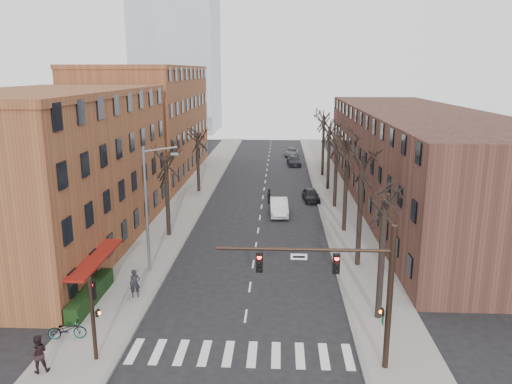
# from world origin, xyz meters

# --- Properties ---
(ground) EXTENTS (160.00, 160.00, 0.00)m
(ground) POSITION_xyz_m (0.00, 0.00, 0.00)
(ground) COLOR black
(ground) RESTS_ON ground
(sidewalk_left) EXTENTS (4.00, 90.00, 0.15)m
(sidewalk_left) POSITION_xyz_m (-8.00, 35.00, 0.07)
(sidewalk_left) COLOR gray
(sidewalk_left) RESTS_ON ground
(sidewalk_right) EXTENTS (4.00, 90.00, 0.15)m
(sidewalk_right) POSITION_xyz_m (8.00, 35.00, 0.07)
(sidewalk_right) COLOR gray
(sidewalk_right) RESTS_ON ground
(building_left_near) EXTENTS (12.00, 26.00, 12.00)m
(building_left_near) POSITION_xyz_m (-16.00, 15.00, 6.00)
(building_left_near) COLOR brown
(building_left_near) RESTS_ON ground
(building_left_far) EXTENTS (12.00, 28.00, 14.00)m
(building_left_far) POSITION_xyz_m (-16.00, 44.00, 7.00)
(building_left_far) COLOR brown
(building_left_far) RESTS_ON ground
(building_right) EXTENTS (12.00, 50.00, 10.00)m
(building_right) POSITION_xyz_m (16.00, 30.00, 5.00)
(building_right) COLOR #523026
(building_right) RESTS_ON ground
(awning_left) EXTENTS (1.20, 7.00, 0.15)m
(awning_left) POSITION_xyz_m (-9.40, 6.00, 0.00)
(awning_left) COLOR maroon
(awning_left) RESTS_ON ground
(hedge) EXTENTS (0.80, 6.00, 1.00)m
(hedge) POSITION_xyz_m (-9.50, 5.00, 0.65)
(hedge) COLOR black
(hedge) RESTS_ON sidewalk_left
(tree_right_a) EXTENTS (5.20, 5.20, 10.00)m
(tree_right_a) POSITION_xyz_m (7.60, 4.00, 0.00)
(tree_right_a) COLOR black
(tree_right_a) RESTS_ON ground
(tree_right_b) EXTENTS (5.20, 5.20, 10.80)m
(tree_right_b) POSITION_xyz_m (7.60, 12.00, 0.00)
(tree_right_b) COLOR black
(tree_right_b) RESTS_ON ground
(tree_right_c) EXTENTS (5.20, 5.20, 11.60)m
(tree_right_c) POSITION_xyz_m (7.60, 20.00, 0.00)
(tree_right_c) COLOR black
(tree_right_c) RESTS_ON ground
(tree_right_d) EXTENTS (5.20, 5.20, 10.00)m
(tree_right_d) POSITION_xyz_m (7.60, 28.00, 0.00)
(tree_right_d) COLOR black
(tree_right_d) RESTS_ON ground
(tree_right_e) EXTENTS (5.20, 5.20, 10.80)m
(tree_right_e) POSITION_xyz_m (7.60, 36.00, 0.00)
(tree_right_e) COLOR black
(tree_right_e) RESTS_ON ground
(tree_right_f) EXTENTS (5.20, 5.20, 11.60)m
(tree_right_f) POSITION_xyz_m (7.60, 44.00, 0.00)
(tree_right_f) COLOR black
(tree_right_f) RESTS_ON ground
(tree_left_a) EXTENTS (5.20, 5.20, 9.50)m
(tree_left_a) POSITION_xyz_m (-7.60, 18.00, 0.00)
(tree_left_a) COLOR black
(tree_left_a) RESTS_ON ground
(tree_left_b) EXTENTS (5.20, 5.20, 9.50)m
(tree_left_b) POSITION_xyz_m (-7.60, 34.00, 0.00)
(tree_left_b) COLOR black
(tree_left_b) RESTS_ON ground
(signal_mast_arm) EXTENTS (8.14, 0.30, 7.20)m
(signal_mast_arm) POSITION_xyz_m (5.45, -1.00, 4.40)
(signal_mast_arm) COLOR black
(signal_mast_arm) RESTS_ON ground
(signal_pole_left) EXTENTS (0.47, 0.44, 4.40)m
(signal_pole_left) POSITION_xyz_m (-6.99, -0.95, 2.61)
(signal_pole_left) COLOR black
(signal_pole_left) RESTS_ON ground
(streetlight) EXTENTS (2.45, 0.22, 9.03)m
(streetlight) POSITION_xyz_m (-7.03, 10.00, 5.01)
(streetlight) COLOR slate
(streetlight) RESTS_ON ground
(silver_sedan) EXTENTS (1.93, 4.95, 1.61)m
(silver_sedan) POSITION_xyz_m (1.82, 25.05, 0.80)
(silver_sedan) COLOR silver
(silver_sedan) RESTS_ON ground
(parked_car_near) EXTENTS (2.02, 4.16, 1.37)m
(parked_car_near) POSITION_xyz_m (5.30, 30.61, 0.68)
(parked_car_near) COLOR black
(parked_car_near) RESTS_ON ground
(parked_car_mid) EXTENTS (2.19, 4.72, 1.33)m
(parked_car_mid) POSITION_xyz_m (3.97, 51.79, 0.67)
(parked_car_mid) COLOR black
(parked_car_mid) RESTS_ON ground
(parked_car_far) EXTENTS (2.36, 4.83, 1.32)m
(parked_car_far) POSITION_xyz_m (3.80, 59.97, 0.66)
(parked_car_far) COLOR #57595F
(parked_car_far) RESTS_ON ground
(pedestrian_a) EXTENTS (0.76, 0.64, 1.78)m
(pedestrian_a) POSITION_xyz_m (-7.02, 5.88, 1.04)
(pedestrian_a) COLOR black
(pedestrian_a) RESTS_ON sidewalk_left
(pedestrian_b) EXTENTS (1.10, 1.00, 1.85)m
(pedestrian_b) POSITION_xyz_m (-9.25, -2.19, 1.08)
(pedestrian_b) COLOR black
(pedestrian_b) RESTS_ON sidewalk_left
(pedestrian_crossing) EXTENTS (0.64, 1.02, 1.62)m
(pedestrian_crossing) POSITION_xyz_m (0.75, 29.34, 0.81)
(pedestrian_crossing) COLOR black
(pedestrian_crossing) RESTS_ON ground
(bicycle) EXTENTS (2.04, 0.99, 1.03)m
(bicycle) POSITION_xyz_m (-9.17, 0.80, 0.66)
(bicycle) COLOR gray
(bicycle) RESTS_ON sidewalk_left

